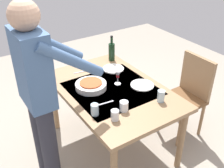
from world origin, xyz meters
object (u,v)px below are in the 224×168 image
person_server (39,92)px  dinner_plate_far (113,69)px  chair_near (188,92)px  water_cup_near_left (115,115)px  wine_glass_left (118,75)px  water_cup_near_right (124,106)px  dining_table (112,95)px  water_cup_far_right (95,110)px  dinner_plate_near (142,85)px  water_cup_far_left (161,96)px  serving_bowl_pasta (91,85)px  wine_bottle (112,51)px

person_server → dinner_plate_far: bearing=-68.3°
chair_near → water_cup_near_left: (-0.17, 1.08, 0.24)m
wine_glass_left → water_cup_near_right: 0.44m
dining_table → person_server: (-0.05, 0.71, 0.31)m
dining_table → water_cup_near_right: water_cup_near_right is taller
water_cup_far_right → dinner_plate_near: bearing=-76.8°
water_cup_near_left → water_cup_near_right: size_ratio=1.00×
chair_near → wine_glass_left: bearing=69.4°
water_cup_near_left → water_cup_far_right: (0.15, 0.10, 0.01)m
water_cup_near_right → water_cup_far_left: (-0.07, -0.35, 0.01)m
dinner_plate_far → water_cup_near_right: bearing=153.2°
chair_near → serving_bowl_pasta: chair_near is taller
water_cup_far_left → water_cup_far_right: bearing=75.4°
wine_glass_left → water_cup_far_left: wine_glass_left is taller
dining_table → water_cup_far_right: 0.45m
wine_bottle → water_cup_far_right: size_ratio=2.94×
water_cup_far_left → serving_bowl_pasta: bearing=37.6°
dinner_plate_near → dinner_plate_far: bearing=5.7°
person_server → water_cup_far_left: bearing=-111.0°
chair_near → water_cup_near_left: chair_near is taller
water_cup_far_left → water_cup_far_right: 0.61m
chair_near → wine_bottle: bearing=32.8°
dining_table → water_cup_far_right: (-0.26, 0.34, 0.13)m
wine_glass_left → water_cup_near_left: 0.56m
water_cup_near_right → wine_bottle: bearing=-27.2°
chair_near → serving_bowl_pasta: (0.36, 1.00, 0.23)m
water_cup_near_right → water_cup_near_left: bearing=114.7°
dining_table → water_cup_far_left: size_ratio=12.38×
water_cup_far_left → dinner_plate_far: (0.74, 0.01, -0.05)m
water_cup_near_right → dinner_plate_near: size_ratio=0.39×
wine_glass_left → water_cup_near_right: bearing=152.5°
serving_bowl_pasta → chair_near: bearing=-109.6°
water_cup_near_right → serving_bowl_pasta: size_ratio=0.30×
wine_bottle → dinner_plate_far: (-0.20, 0.11, -0.10)m
water_cup_far_left → dining_table: bearing=30.3°
chair_near → dinner_plate_far: (0.57, 0.60, 0.21)m
person_server → chair_near: bearing=-97.0°
water_cup_near_right → dinner_plate_far: bearing=-26.8°
chair_near → water_cup_near_right: bearing=96.7°
water_cup_near_left → water_cup_far_right: 0.18m
person_server → wine_bottle: size_ratio=5.71×
wine_bottle → wine_glass_left: size_ratio=1.96×
wine_bottle → water_cup_near_right: (-0.88, 0.45, -0.07)m
dining_table → water_cup_far_left: (-0.42, -0.24, 0.13)m
chair_near → dinner_plate_near: (0.12, 0.56, 0.21)m
dinner_plate_near → chair_near: bearing=-102.3°
person_server → dinner_plate_far: person_server is taller
serving_bowl_pasta → dinner_plate_near: (-0.24, -0.44, -0.03)m
water_cup_near_left → dinner_plate_far: bearing=-32.7°
wine_glass_left → dinner_plate_near: bearing=-130.6°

